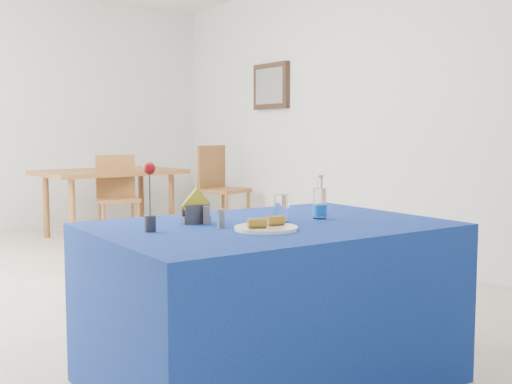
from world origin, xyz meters
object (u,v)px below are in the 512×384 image
Objects in this scene: water_bottle at (320,204)px; chair_bg_right at (219,183)px; chair_bg_left at (117,192)px; blue_table at (270,303)px; oak_table at (109,177)px; plate at (266,228)px.

chair_bg_right reaches higher than water_bottle.
water_bottle is 0.21× the size of chair_bg_right.
chair_bg_left is 1.22m from chair_bg_right.
oak_table is at bearing 78.19° from blue_table.
blue_table is at bearing -178.65° from water_bottle.
blue_table is 0.99× the size of oak_table.
chair_bg_left is (0.99, 4.23, -0.23)m from plate.
oak_table is at bearing 81.94° from water_bottle.
water_bottle is at bearing 1.35° from blue_table.
oak_table is 1.25m from chair_bg_right.
chair_bg_right reaches higher than chair_bg_left.
chair_bg_left is at bearing 82.14° from water_bottle.
oak_table is (0.64, 4.49, -0.15)m from water_bottle.
blue_table is at bearing -101.81° from oak_table.
water_bottle is (0.30, 0.01, 0.45)m from blue_table.
blue_table is at bearing -88.22° from chair_bg_left.
plate is at bearing -89.45° from chair_bg_left.
water_bottle is 0.23× the size of chair_bg_left.
plate is 0.27× the size of chair_bg_right.
chair_bg_right reaches higher than plate.
water_bottle is 4.13m from chair_bg_left.
water_bottle is at bearing 19.76° from plate.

